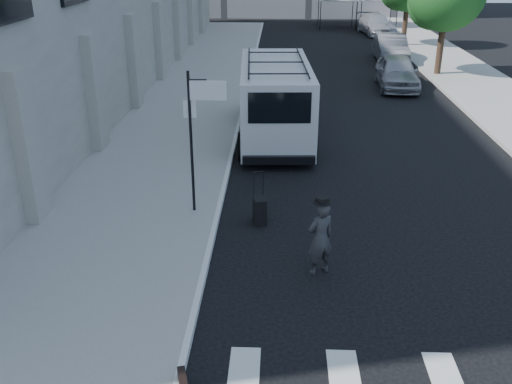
# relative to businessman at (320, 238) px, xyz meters

# --- Properties ---
(ground) EXTENTS (120.00, 120.00, 0.00)m
(ground) POSITION_rel_businessman_xyz_m (-0.38, -0.59, -0.81)
(ground) COLOR black
(ground) RESTS_ON ground
(sidewalk_left) EXTENTS (4.50, 48.00, 0.15)m
(sidewalk_left) POSITION_rel_businessman_xyz_m (-4.63, 15.41, -0.73)
(sidewalk_left) COLOR gray
(sidewalk_left) RESTS_ON ground
(sidewalk_right) EXTENTS (4.00, 56.00, 0.15)m
(sidewalk_right) POSITION_rel_businessman_xyz_m (8.62, 19.41, -0.73)
(sidewalk_right) COLOR gray
(sidewalk_right) RESTS_ON ground
(sign_pole) EXTENTS (1.03, 0.07, 3.50)m
(sign_pole) POSITION_rel_businessman_xyz_m (-2.74, 2.61, 1.85)
(sign_pole) COLOR black
(sign_pole) RESTS_ON sidewalk_left
(businessman) EXTENTS (0.70, 0.62, 1.61)m
(businessman) POSITION_rel_businessman_xyz_m (0.00, 0.00, 0.00)
(businessman) COLOR #313133
(businessman) RESTS_ON ground
(briefcase) EXTENTS (0.23, 0.46, 0.34)m
(briefcase) POSITION_rel_businessman_xyz_m (-2.28, -3.59, -0.64)
(briefcase) COLOR black
(briefcase) RESTS_ON ground
(suitcase) EXTENTS (0.37, 0.50, 1.27)m
(suitcase) POSITION_rel_businessman_xyz_m (-1.32, 2.25, -0.47)
(suitcase) COLOR black
(suitcase) RESTS_ON ground
(cargo_van) EXTENTS (2.74, 7.09, 2.60)m
(cargo_van) POSITION_rel_businessman_xyz_m (-1.04, 9.09, 0.53)
(cargo_van) COLOR silver
(cargo_van) RESTS_ON ground
(parked_car_a) EXTENTS (1.98, 4.47, 1.50)m
(parked_car_a) POSITION_rel_businessman_xyz_m (4.62, 16.72, -0.06)
(parked_car_a) COLOR #95979C
(parked_car_a) RESTS_ON ground
(parked_car_b) EXTENTS (1.79, 4.65, 1.51)m
(parked_car_b) POSITION_rel_businessman_xyz_m (5.47, 23.22, -0.05)
(parked_car_b) COLOR #4E4F54
(parked_car_b) RESTS_ON ground
(parked_car_c) EXTENTS (2.66, 5.20, 1.44)m
(parked_car_c) POSITION_rel_businessman_xyz_m (6.27, 34.01, -0.08)
(parked_car_c) COLOR #A9AAB1
(parked_car_c) RESTS_ON ground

